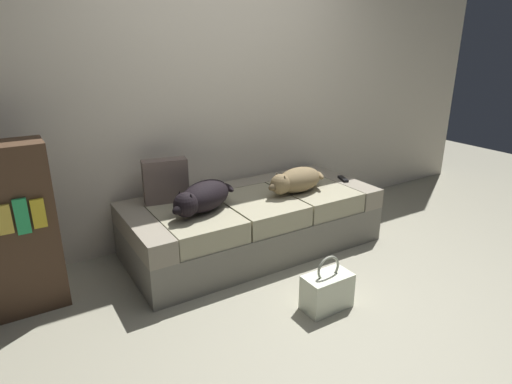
% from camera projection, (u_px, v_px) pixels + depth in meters
% --- Properties ---
extents(ground_plane, '(10.00, 10.00, 0.00)m').
position_uv_depth(ground_plane, '(334.00, 307.00, 2.84)').
color(ground_plane, gray).
extents(back_wall, '(6.40, 0.10, 2.80)m').
position_uv_depth(back_wall, '(218.00, 73.00, 3.63)').
color(back_wall, beige).
rests_on(back_wall, ground).
extents(couch, '(2.06, 0.91, 0.46)m').
position_uv_depth(couch, '(253.00, 222.00, 3.58)').
color(couch, slate).
rests_on(couch, ground).
extents(dog_dark, '(0.61, 0.47, 0.22)m').
position_uv_depth(dog_dark, '(202.00, 197.00, 3.16)').
color(dog_dark, black).
rests_on(dog_dark, couch).
extents(dog_tan, '(0.59, 0.31, 0.20)m').
position_uv_depth(dog_tan, '(296.00, 180.00, 3.56)').
color(dog_tan, olive).
rests_on(dog_tan, couch).
extents(tv_remote, '(0.09, 0.16, 0.02)m').
position_uv_depth(tv_remote, '(343.00, 179.00, 3.90)').
color(tv_remote, black).
rests_on(tv_remote, couch).
extents(throw_pillow, '(0.36, 0.18, 0.34)m').
position_uv_depth(throw_pillow, '(166.00, 181.00, 3.33)').
color(throw_pillow, '#6C5A52').
rests_on(throw_pillow, couch).
extents(handbag, '(0.32, 0.18, 0.38)m').
position_uv_depth(handbag, '(327.00, 291.00, 2.80)').
color(handbag, silver).
rests_on(handbag, ground).
extents(bookshelf, '(0.56, 0.30, 1.10)m').
position_uv_depth(bookshelf, '(7.00, 231.00, 2.65)').
color(bookshelf, '#473120').
rests_on(bookshelf, ground).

